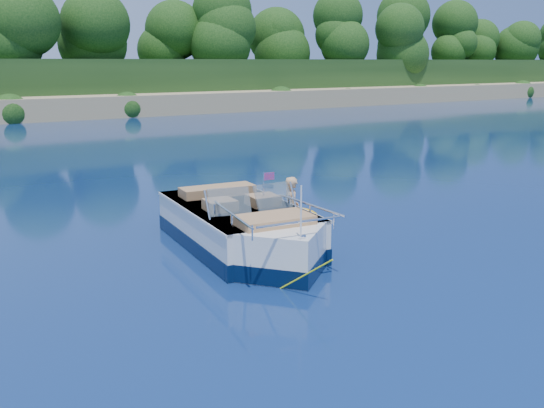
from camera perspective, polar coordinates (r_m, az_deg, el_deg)
The scene contains 4 objects.
ground at distance 9.97m, azimuth 8.65°, elevation -9.51°, with size 160.00×160.00×0.00m, color #091A41.
motorboat at distance 12.53m, azimuth -2.56°, elevation -2.67°, with size 2.56×6.12×2.04m.
tow_tube at distance 14.72m, azimuth 1.75°, elevation -1.44°, with size 1.77×1.77×0.37m.
boy at distance 14.64m, azimuth 1.76°, elevation -1.91°, with size 0.60×0.39×1.63m, color tan.
Camera 1 is at (-6.10, -6.88, 3.84)m, focal length 40.00 mm.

